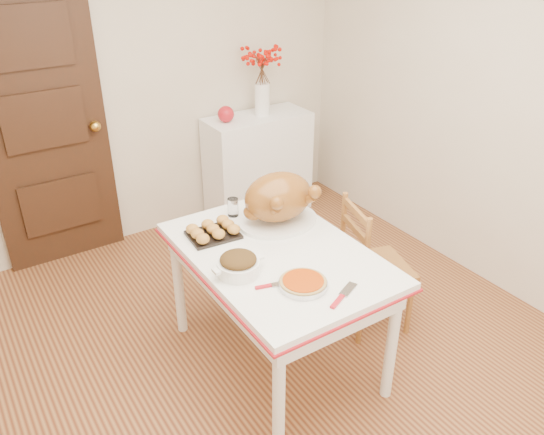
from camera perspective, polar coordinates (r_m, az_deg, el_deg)
floor at (r=3.31m, az=1.33°, el=-15.63°), size 3.50×4.00×0.00m
wall_back at (r=4.31m, az=-14.01°, el=13.55°), size 3.50×0.00×2.50m
wall_right at (r=3.81m, az=24.27°, el=10.00°), size 0.00×4.00×2.50m
door_back at (r=4.17m, az=-22.59°, el=8.57°), size 0.85×0.06×2.06m
sideboard at (r=4.75m, az=-1.46°, el=5.44°), size 0.89×0.39×0.89m
kitchen_table at (r=3.13m, az=0.50°, el=-9.41°), size 0.87×1.27×0.76m
chair_oak at (r=3.44m, az=10.83°, el=-4.86°), size 0.48×0.48×0.88m
berry_vase at (r=4.54m, az=-1.04°, el=13.90°), size 0.28×0.28×0.54m
apple at (r=4.43m, az=-4.82°, el=10.67°), size 0.13×0.13×0.13m
turkey_platter at (r=3.11m, az=0.65°, el=1.89°), size 0.56×0.50×0.30m
pumpkin_pie at (r=2.63m, az=3.26°, el=-6.75°), size 0.25×0.25×0.05m
stuffing_dish at (r=2.71m, az=-3.52°, el=-4.86°), size 0.28×0.23×0.11m
rolls_tray at (r=3.04m, az=-6.15°, el=-1.35°), size 0.29×0.23×0.07m
pie_server at (r=2.60m, az=7.41°, el=-7.98°), size 0.24×0.16×0.01m
carving_knife at (r=2.65m, az=0.57°, el=-6.92°), size 0.23×0.11×0.01m
drinking_glass at (r=3.24m, az=-4.09°, el=1.08°), size 0.08×0.08×0.11m
shaker_pair at (r=3.42m, az=0.14°, el=2.54°), size 0.10×0.05×0.09m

